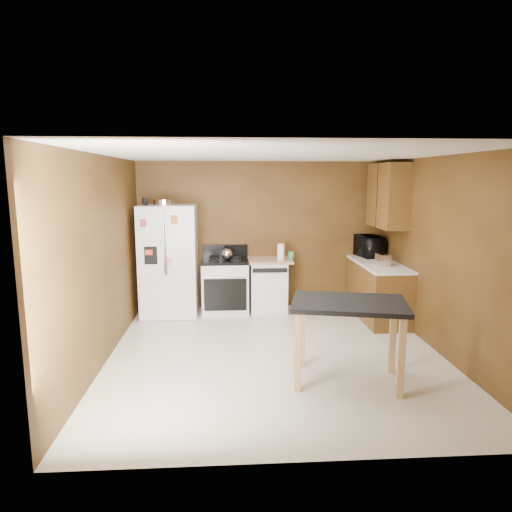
{
  "coord_description": "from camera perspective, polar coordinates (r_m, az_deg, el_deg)",
  "views": [
    {
      "loc": [
        -0.6,
        -5.5,
        2.22
      ],
      "look_at": [
        -0.2,
        0.85,
        1.13
      ],
      "focal_mm": 32.0,
      "sensor_mm": 36.0,
      "label": 1
    }
  ],
  "objects": [
    {
      "name": "kettle",
      "position": [
        7.47,
        -3.64,
        0.23
      ],
      "size": [
        0.19,
        0.19,
        0.19
      ],
      "primitive_type": "sphere",
      "color": "silver",
      "rests_on": "gas_range"
    },
    {
      "name": "wall_front",
      "position": [
        3.45,
        6.6,
        -6.72
      ],
      "size": [
        4.2,
        0.0,
        4.2
      ],
      "primitive_type": "plane",
      "rotation": [
        -1.57,
        0.0,
        0.0
      ],
      "color": "brown",
      "rests_on": "ground"
    },
    {
      "name": "microwave",
      "position": [
        8.02,
        13.82,
        1.15
      ],
      "size": [
        0.52,
        0.67,
        0.33
      ],
      "primitive_type": "imported",
      "rotation": [
        0.0,
        0.0,
        1.78
      ],
      "color": "black",
      "rests_on": "right_cabinets"
    },
    {
      "name": "island",
      "position": [
        5.08,
        11.52,
        -7.12
      ],
      "size": [
        1.37,
        1.06,
        0.91
      ],
      "color": "black",
      "rests_on": "ground"
    },
    {
      "name": "paper_towel",
      "position": [
        7.48,
        3.12,
        0.5
      ],
      "size": [
        0.14,
        0.14,
        0.27
      ],
      "primitive_type": "cylinder",
      "rotation": [
        0.0,
        0.0,
        0.22
      ],
      "color": "white",
      "rests_on": "dishwasher"
    },
    {
      "name": "roasting_pan",
      "position": [
        7.46,
        -11.43,
        6.63
      ],
      "size": [
        0.36,
        0.36,
        0.09
      ],
      "primitive_type": "cylinder",
      "color": "silver",
      "rests_on": "refrigerator"
    },
    {
      "name": "gas_range",
      "position": [
        7.63,
        -3.86,
        -3.64
      ],
      "size": [
        0.76,
        0.68,
        1.1
      ],
      "color": "white",
      "rests_on": "ground"
    },
    {
      "name": "pen_cup",
      "position": [
        7.4,
        -13.72,
        6.63
      ],
      "size": [
        0.08,
        0.08,
        0.12
      ],
      "primitive_type": "cylinder",
      "color": "black",
      "rests_on": "refrigerator"
    },
    {
      "name": "ceiling",
      "position": [
        5.54,
        2.64,
        12.58
      ],
      "size": [
        4.5,
        4.5,
        0.0
      ],
      "primitive_type": "plane",
      "rotation": [
        3.14,
        0.0,
        0.0
      ],
      "color": "white",
      "rests_on": "ground"
    },
    {
      "name": "wall_left",
      "position": [
        5.79,
        -18.61,
        -0.47
      ],
      "size": [
        0.0,
        4.5,
        4.5
      ],
      "primitive_type": "plane",
      "rotation": [
        1.57,
        0.0,
        1.57
      ],
      "color": "brown",
      "rests_on": "ground"
    },
    {
      "name": "right_cabinets",
      "position": [
        7.51,
        15.35,
        -0.71
      ],
      "size": [
        0.63,
        1.58,
        2.45
      ],
      "color": "brown",
      "rests_on": "ground"
    },
    {
      "name": "green_canister",
      "position": [
        7.68,
        4.42,
        0.13
      ],
      "size": [
        0.11,
        0.11,
        0.11
      ],
      "primitive_type": "cylinder",
      "rotation": [
        0.0,
        0.0,
        -0.03
      ],
      "color": "#3A9659",
      "rests_on": "dishwasher"
    },
    {
      "name": "wall_right",
      "position": [
        6.21,
        22.2,
        -0.02
      ],
      "size": [
        0.0,
        4.5,
        4.5
      ],
      "primitive_type": "plane",
      "rotation": [
        1.57,
        0.0,
        -1.57
      ],
      "color": "brown",
      "rests_on": "ground"
    },
    {
      "name": "wall_back",
      "position": [
        7.84,
        0.77,
        2.59
      ],
      "size": [
        4.2,
        0.0,
        4.2
      ],
      "primitive_type": "plane",
      "rotation": [
        1.57,
        0.0,
        0.0
      ],
      "color": "brown",
      "rests_on": "ground"
    },
    {
      "name": "dishwasher",
      "position": [
        7.69,
        1.53,
        -3.59
      ],
      "size": [
        0.78,
        0.63,
        0.89
      ],
      "color": "white",
      "rests_on": "ground"
    },
    {
      "name": "floor",
      "position": [
        5.97,
        2.45,
        -12.16
      ],
      "size": [
        4.5,
        4.5,
        0.0
      ],
      "primitive_type": "plane",
      "color": "beige",
      "rests_on": "ground"
    },
    {
      "name": "refrigerator",
      "position": [
        7.54,
        -10.82,
        -0.55
      ],
      "size": [
        0.9,
        0.8,
        1.8
      ],
      "color": "white",
      "rests_on": "ground"
    },
    {
      "name": "toaster",
      "position": [
        7.23,
        15.56,
        -0.46
      ],
      "size": [
        0.18,
        0.26,
        0.18
      ],
      "primitive_type": "cube",
      "rotation": [
        0.0,
        0.0,
        0.12
      ],
      "color": "silver",
      "rests_on": "right_cabinets"
    }
  ]
}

